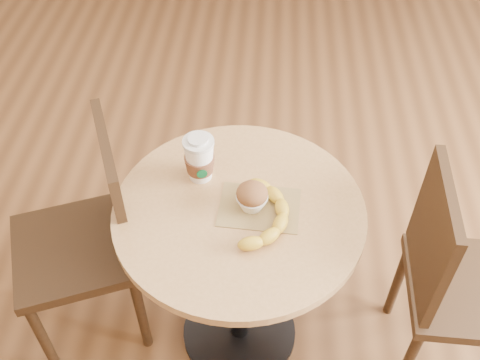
{
  "coord_description": "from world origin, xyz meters",
  "views": [
    {
      "loc": [
        0.02,
        -1.01,
        2.02
      ],
      "look_at": [
        -0.05,
        0.13,
        0.83
      ],
      "focal_mm": 42.0,
      "sensor_mm": 36.0,
      "label": 1
    }
  ],
  "objects_px": {
    "cafe_table": "(239,248)",
    "chair_right": "(453,278)",
    "chair_left": "(90,235)",
    "coffee_cup": "(199,160)",
    "banana": "(267,214)",
    "muffin": "(252,197)"
  },
  "relations": [
    {
      "from": "cafe_table",
      "to": "chair_right",
      "type": "distance_m",
      "value": 0.7
    },
    {
      "from": "chair_left",
      "to": "chair_right",
      "type": "bearing_deg",
      "value": 64.47
    },
    {
      "from": "chair_right",
      "to": "coffee_cup",
      "type": "relative_size",
      "value": 5.59
    },
    {
      "from": "chair_right",
      "to": "banana",
      "type": "distance_m",
      "value": 0.67
    },
    {
      "from": "banana",
      "to": "coffee_cup",
      "type": "bearing_deg",
      "value": 152.13
    },
    {
      "from": "coffee_cup",
      "to": "banana",
      "type": "distance_m",
      "value": 0.27
    },
    {
      "from": "chair_left",
      "to": "coffee_cup",
      "type": "bearing_deg",
      "value": 79.02
    },
    {
      "from": "cafe_table",
      "to": "chair_left",
      "type": "bearing_deg",
      "value": 173.81
    },
    {
      "from": "chair_left",
      "to": "muffin",
      "type": "relative_size",
      "value": 9.51
    },
    {
      "from": "chair_right",
      "to": "banana",
      "type": "xyz_separation_m",
      "value": [
        -0.61,
        -0.0,
        0.28
      ]
    },
    {
      "from": "coffee_cup",
      "to": "muffin",
      "type": "xyz_separation_m",
      "value": [
        0.17,
        -0.12,
        -0.03
      ]
    },
    {
      "from": "cafe_table",
      "to": "chair_right",
      "type": "relative_size",
      "value": 0.85
    },
    {
      "from": "banana",
      "to": "chair_right",
      "type": "bearing_deg",
      "value": 9.7
    },
    {
      "from": "chair_left",
      "to": "cafe_table",
      "type": "bearing_deg",
      "value": 62.49
    },
    {
      "from": "chair_left",
      "to": "chair_right",
      "type": "xyz_separation_m",
      "value": [
        1.21,
        -0.09,
        -0.01
      ]
    },
    {
      "from": "chair_right",
      "to": "muffin",
      "type": "distance_m",
      "value": 0.73
    },
    {
      "from": "cafe_table",
      "to": "chair_right",
      "type": "xyz_separation_m",
      "value": [
        0.7,
        -0.03,
        -0.06
      ]
    },
    {
      "from": "cafe_table",
      "to": "chair_left",
      "type": "xyz_separation_m",
      "value": [
        -0.52,
        0.06,
        -0.05
      ]
    },
    {
      "from": "chair_right",
      "to": "chair_left",
      "type": "bearing_deg",
      "value": 87.92
    },
    {
      "from": "chair_left",
      "to": "banana",
      "type": "xyz_separation_m",
      "value": [
        0.6,
        -0.09,
        0.27
      ]
    },
    {
      "from": "chair_left",
      "to": "chair_right",
      "type": "distance_m",
      "value": 1.22
    },
    {
      "from": "chair_left",
      "to": "banana",
      "type": "relative_size",
      "value": 3.07
    }
  ]
}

